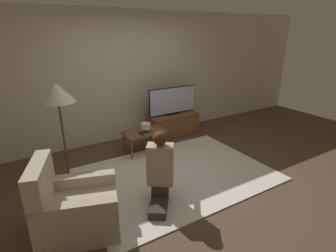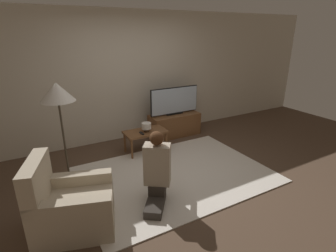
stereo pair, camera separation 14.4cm
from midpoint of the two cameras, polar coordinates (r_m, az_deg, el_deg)
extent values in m
plane|color=brown|center=(4.30, 2.59, -10.58)|extent=(10.00, 10.00, 0.00)
cube|color=beige|center=(5.51, -7.95, 10.53)|extent=(10.00, 0.06, 2.60)
cube|color=silver|center=(4.30, 2.59, -10.48)|extent=(2.94, 2.11, 0.02)
cube|color=brown|center=(5.77, 2.12, 0.28)|extent=(1.10, 0.45, 0.48)
cube|color=black|center=(5.69, 2.15, 2.77)|extent=(0.38, 0.08, 0.04)
cube|color=black|center=(5.62, 2.15, 5.59)|extent=(1.13, 0.03, 0.57)
cube|color=silver|center=(5.61, 2.19, 5.58)|extent=(1.10, 0.04, 0.54)
cube|color=brown|center=(4.94, -4.11, -1.32)|extent=(0.79, 0.44, 0.04)
cylinder|color=brown|center=(4.74, -6.98, -5.11)|extent=(0.04, 0.04, 0.38)
cylinder|color=brown|center=(5.02, 0.48, -3.48)|extent=(0.04, 0.04, 0.38)
cylinder|color=brown|center=(5.05, -8.56, -3.57)|extent=(0.04, 0.04, 0.38)
cylinder|color=brown|center=(5.31, -1.45, -2.12)|extent=(0.04, 0.04, 0.38)
cylinder|color=#4C4233|center=(4.48, -19.78, -10.35)|extent=(0.28, 0.28, 0.03)
cylinder|color=#4C4233|center=(4.17, -20.95, -1.54)|extent=(0.03, 0.03, 1.44)
cone|color=silver|center=(4.00, -22.06, 6.87)|extent=(0.49, 0.49, 0.27)
cube|color=#B7A88E|center=(3.34, -18.24, -17.46)|extent=(1.03, 0.93, 0.42)
cube|color=#B7A88E|center=(3.17, -25.55, -10.91)|extent=(0.37, 0.72, 0.49)
cube|color=#B7A88E|center=(3.08, -18.94, -19.56)|extent=(0.86, 0.40, 0.56)
cube|color=#B7A88E|center=(3.53, -17.90, -13.82)|extent=(0.86, 0.40, 0.56)
cube|color=#332D28|center=(3.55, -1.57, -16.63)|extent=(0.47, 0.53, 0.11)
cube|color=#332D28|center=(3.64, -1.12, -13.19)|extent=(0.32, 0.32, 0.14)
cube|color=tan|center=(3.46, -1.16, -8.35)|extent=(0.39, 0.36, 0.56)
sphere|color=tan|center=(3.30, -1.21, -2.76)|extent=(0.18, 0.18, 0.18)
sphere|color=#4C2D19|center=(3.28, -1.26, -2.68)|extent=(0.18, 0.18, 0.18)
cube|color=black|center=(3.78, -0.39, -5.34)|extent=(0.13, 0.11, 0.04)
cylinder|color=tan|center=(3.66, 0.97, -6.22)|extent=(0.23, 0.28, 0.07)
cylinder|color=tan|center=(3.68, -2.21, -6.05)|extent=(0.23, 0.28, 0.07)
cylinder|color=#4C3823|center=(4.90, -3.86, -0.89)|extent=(0.10, 0.10, 0.06)
cylinder|color=silver|center=(4.87, -3.88, 0.05)|extent=(0.18, 0.18, 0.11)
cube|color=black|center=(4.81, -4.90, -1.59)|extent=(0.04, 0.15, 0.02)
camera|label=1|loc=(0.07, -89.08, 0.33)|focal=28.00mm
camera|label=2|loc=(0.07, 90.92, -0.33)|focal=28.00mm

